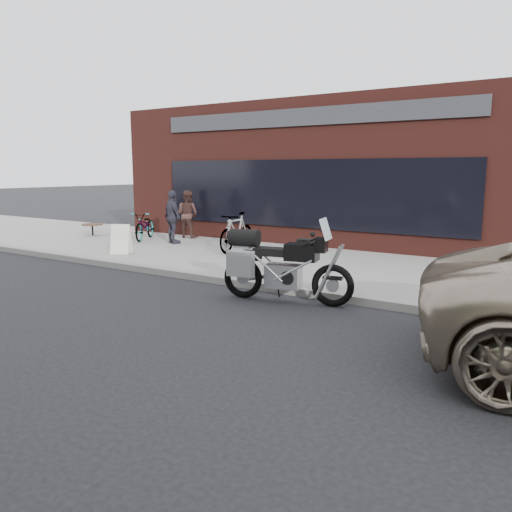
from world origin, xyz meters
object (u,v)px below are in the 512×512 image
object	(u,v)px
bicycle_rear	(237,232)
bicycle_front	(145,226)
cafe_table	(92,225)
cafe_patron_right	(173,217)
motorcycle	(277,265)
sandwich_sign	(121,239)
cafe_patron_left	(187,214)

from	to	relation	value
bicycle_rear	bicycle_front	bearing A→B (deg)	170.13
bicycle_rear	cafe_table	size ratio (longest dim) A/B	2.53
bicycle_front	cafe_patron_right	xyz separation A→B (m)	(1.38, -0.19, 0.37)
motorcycle	sandwich_sign	world-z (taller)	motorcycle
cafe_table	bicycle_rear	bearing A→B (deg)	-0.94
cafe_patron_left	cafe_table	bearing A→B (deg)	16.60
motorcycle	bicycle_front	bearing A→B (deg)	140.64
motorcycle	sandwich_sign	xyz separation A→B (m)	(-5.81, 1.57, -0.13)
motorcycle	sandwich_sign	bearing A→B (deg)	153.93
sandwich_sign	cafe_patron_right	xyz separation A→B (m)	(-0.09, 2.18, 0.42)
sandwich_sign	cafe_table	size ratio (longest dim) A/B	1.13
cafe_table	cafe_patron_left	world-z (taller)	cafe_patron_left
bicycle_front	sandwich_sign	xyz separation A→B (m)	(1.47, -2.37, -0.05)
bicycle_rear	cafe_patron_left	world-z (taller)	cafe_patron_left
bicycle_front	bicycle_rear	size ratio (longest dim) A/B	0.96
cafe_table	cafe_patron_left	distance (m)	3.46
sandwich_sign	bicycle_rear	bearing A→B (deg)	10.62
motorcycle	cafe_table	xyz separation A→B (m)	(-9.56, 3.69, -0.16)
bicycle_front	sandwich_sign	distance (m)	2.79
cafe_table	cafe_patron_left	xyz separation A→B (m)	(3.15, 1.35, 0.42)
bicycle_rear	cafe_patron_left	xyz separation A→B (m)	(-3.01, 1.45, 0.25)
cafe_patron_left	cafe_patron_right	size ratio (longest dim) A/B	0.97
bicycle_rear	sandwich_sign	size ratio (longest dim) A/B	2.24
bicycle_front	cafe_table	xyz separation A→B (m)	(-2.28, -0.25, -0.08)
bicycle_rear	cafe_patron_right	xyz separation A→B (m)	(-2.50, 0.16, 0.28)
motorcycle	cafe_patron_right	size ratio (longest dim) A/B	1.51
bicycle_front	cafe_table	size ratio (longest dim) A/B	2.42
cafe_table	cafe_patron_right	size ratio (longest dim) A/B	0.43
bicycle_front	cafe_table	bearing A→B (deg)	159.34
sandwich_sign	cafe_patron_left	size ratio (longest dim) A/B	0.51
cafe_patron_left	cafe_patron_right	world-z (taller)	cafe_patron_right
motorcycle	cafe_table	bearing A→B (deg)	147.96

